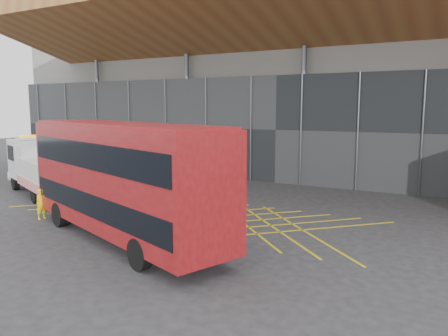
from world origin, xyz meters
The scene contains 6 objects.
ground_plane centered at (0.00, 0.00, 0.00)m, with size 120.00×120.00×0.00m, color #28282B.
road_markings centered at (1.60, 0.00, 0.01)m, with size 19.96×7.16×0.01m.
construction_building centered at (1.92, 18.40, 8.98)m, with size 55.00×23.97×18.00m.
recovery_truck centered at (-9.28, -0.33, 1.76)m, with size 10.59×6.16×3.82m.
bus_towed centered at (1.69, -5.17, 2.79)m, with size 12.55×6.96×5.03m.
worker centered at (-4.35, -4.48, 0.78)m, with size 0.57×0.37×1.56m, color yellow.
Camera 1 is at (14.29, -19.05, 5.68)m, focal length 35.00 mm.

